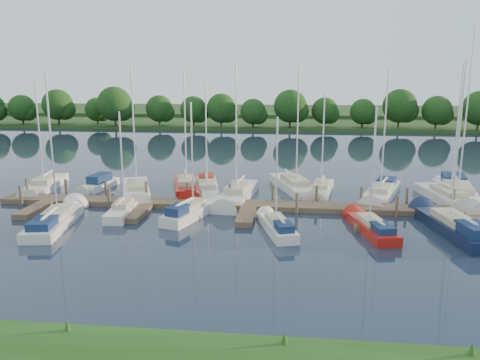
# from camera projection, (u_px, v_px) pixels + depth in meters

# --- Properties ---
(ground) EXTENTS (260.00, 260.00, 0.00)m
(ground) POSITION_uv_depth(u_px,v_px,m) (238.00, 244.00, 28.57)
(ground) COLOR #1B2436
(ground) RESTS_ON ground
(dock) EXTENTS (40.00, 6.00, 0.40)m
(dock) POSITION_uv_depth(u_px,v_px,m) (249.00, 208.00, 35.61)
(dock) COLOR #4F3B2C
(dock) RESTS_ON ground
(mooring_pilings) EXTENTS (38.24, 2.84, 2.00)m
(mooring_pilings) POSITION_uv_depth(u_px,v_px,m) (250.00, 199.00, 36.62)
(mooring_pilings) COLOR #473D33
(mooring_pilings) RESTS_ON ground
(far_shore) EXTENTS (180.00, 30.00, 0.60)m
(far_shore) POSITION_uv_depth(u_px,v_px,m) (277.00, 122.00, 101.28)
(far_shore) COLOR #203D17
(far_shore) RESTS_ON ground
(distant_hill) EXTENTS (220.00, 40.00, 1.40)m
(distant_hill) POSITION_uv_depth(u_px,v_px,m) (280.00, 112.00, 125.45)
(distant_hill) COLOR #305023
(distant_hill) RESTS_ON ground
(treeline) EXTENTS (145.44, 9.21, 8.11)m
(treeline) POSITION_uv_depth(u_px,v_px,m) (287.00, 109.00, 87.54)
(treeline) COLOR #38281C
(treeline) RESTS_ON ground
(sailboat_n_0) EXTENTS (3.06, 8.22, 10.47)m
(sailboat_n_0) POSITION_uv_depth(u_px,v_px,m) (45.00, 187.00, 42.08)
(sailboat_n_0) COLOR silver
(sailboat_n_0) RESTS_ON ground
(motorboat) EXTENTS (2.13, 5.34, 1.65)m
(motorboat) POSITION_uv_depth(u_px,v_px,m) (99.00, 185.00, 42.39)
(motorboat) COLOR silver
(motorboat) RESTS_ON ground
(sailboat_n_2) EXTENTS (4.51, 8.80, 11.14)m
(sailboat_n_2) POSITION_uv_depth(u_px,v_px,m) (137.00, 192.00, 40.25)
(sailboat_n_2) COLOR silver
(sailboat_n_2) RESTS_ON ground
(sailboat_n_3) EXTENTS (3.90, 8.63, 10.96)m
(sailboat_n_3) POSITION_uv_depth(u_px,v_px,m) (187.00, 188.00, 41.76)
(sailboat_n_3) COLOR #A6160F
(sailboat_n_3) RESTS_ON ground
(sailboat_n_4) EXTENTS (3.24, 8.01, 10.14)m
(sailboat_n_4) POSITION_uv_depth(u_px,v_px,m) (207.00, 189.00, 40.85)
(sailboat_n_4) COLOR silver
(sailboat_n_4) RESTS_ON ground
(sailboat_n_5) EXTENTS (2.93, 9.09, 11.54)m
(sailboat_n_5) POSITION_uv_depth(u_px,v_px,m) (237.00, 196.00, 38.83)
(sailboat_n_5) COLOR silver
(sailboat_n_5) RESTS_ON ground
(sailboat_n_6) EXTENTS (4.58, 9.11, 11.63)m
(sailboat_n_6) POSITION_uv_depth(u_px,v_px,m) (295.00, 188.00, 41.76)
(sailboat_n_6) COLOR silver
(sailboat_n_6) RESTS_ON ground
(sailboat_n_7) EXTENTS (2.56, 7.02, 8.93)m
(sailboat_n_7) POSITION_uv_depth(u_px,v_px,m) (321.00, 191.00, 40.56)
(sailboat_n_7) COLOR silver
(sailboat_n_7) RESTS_ON ground
(sailboat_n_8) EXTENTS (4.47, 8.65, 10.96)m
(sailboat_n_8) POSITION_uv_depth(u_px,v_px,m) (381.00, 193.00, 39.60)
(sailboat_n_8) COLOR silver
(sailboat_n_8) RESTS_ON ground
(sailboat_n_9) EXTENTS (3.36, 9.06, 11.44)m
(sailboat_n_9) POSITION_uv_depth(u_px,v_px,m) (448.00, 199.00, 37.71)
(sailboat_n_9) COLOR silver
(sailboat_n_9) RESTS_ON ground
(sailboat_n_10) EXTENTS (4.60, 11.47, 14.30)m
(sailboat_n_10) POSITION_uv_depth(u_px,v_px,m) (457.00, 194.00, 39.17)
(sailboat_n_10) COLOR silver
(sailboat_n_10) RESTS_ON ground
(sailboat_s_0) EXTENTS (3.09, 8.58, 10.72)m
(sailboat_s_0) POSITION_uv_depth(u_px,v_px,m) (56.00, 221.00, 32.02)
(sailboat_s_0) COLOR silver
(sailboat_s_0) RESTS_ON ground
(sailboat_s_1) EXTENTS (1.81, 6.05, 7.92)m
(sailboat_s_1) POSITION_uv_depth(u_px,v_px,m) (124.00, 211.00, 34.56)
(sailboat_s_1) COLOR silver
(sailboat_s_1) RESTS_ON ground
(sailboat_s_2) EXTENTS (3.20, 6.55, 8.69)m
(sailboat_s_2) POSITION_uv_depth(u_px,v_px,m) (190.00, 213.00, 33.71)
(sailboat_s_2) COLOR silver
(sailboat_s_2) RESTS_ON ground
(sailboat_s_3) EXTENTS (2.85, 6.02, 7.84)m
(sailboat_s_3) POSITION_uv_depth(u_px,v_px,m) (277.00, 227.00, 30.65)
(sailboat_s_3) COLOR silver
(sailboat_s_3) RESTS_ON ground
(sailboat_s_4) EXTENTS (2.74, 6.64, 8.47)m
(sailboat_s_4) POSITION_uv_depth(u_px,v_px,m) (371.00, 228.00, 30.60)
(sailboat_s_4) COLOR #A6160F
(sailboat_s_4) RESTS_ON ground
(sailboat_s_5) EXTENTS (3.36, 9.01, 11.43)m
(sailboat_s_5) POSITION_uv_depth(u_px,v_px,m) (453.00, 228.00, 30.43)
(sailboat_s_5) COLOR #0F1934
(sailboat_s_5) RESTS_ON ground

